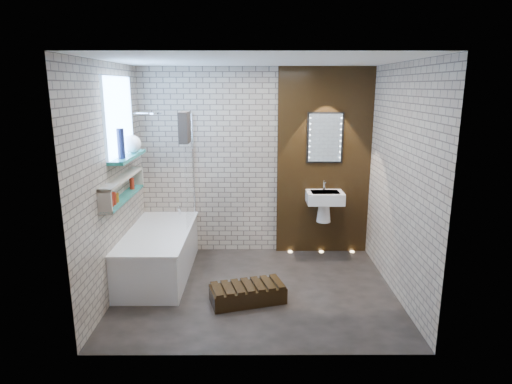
{
  "coord_description": "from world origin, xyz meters",
  "views": [
    {
      "loc": [
        -0.02,
        -4.76,
        2.34
      ],
      "look_at": [
        0.0,
        0.15,
        1.15
      ],
      "focal_mm": 30.73,
      "sensor_mm": 36.0,
      "label": 1
    }
  ],
  "objects_px": {
    "bath_screen": "(190,169)",
    "washbasin": "(325,202)",
    "led_mirror": "(325,138)",
    "bathtub": "(159,252)",
    "walnut_step": "(248,294)"
  },
  "relations": [
    {
      "from": "bath_screen",
      "to": "washbasin",
      "type": "xyz_separation_m",
      "value": [
        1.82,
        0.18,
        -0.49
      ]
    },
    {
      "from": "bath_screen",
      "to": "led_mirror",
      "type": "distance_m",
      "value": 1.89
    },
    {
      "from": "bathtub",
      "to": "washbasin",
      "type": "distance_m",
      "value": 2.32
    },
    {
      "from": "bathtub",
      "to": "walnut_step",
      "type": "xyz_separation_m",
      "value": [
        1.13,
        -0.75,
        -0.2
      ]
    },
    {
      "from": "bath_screen",
      "to": "walnut_step",
      "type": "relative_size",
      "value": 1.73
    },
    {
      "from": "bathtub",
      "to": "walnut_step",
      "type": "relative_size",
      "value": 2.15
    },
    {
      "from": "bath_screen",
      "to": "led_mirror",
      "type": "height_order",
      "value": "led_mirror"
    },
    {
      "from": "bathtub",
      "to": "led_mirror",
      "type": "xyz_separation_m",
      "value": [
        2.17,
        0.78,
        1.36
      ]
    },
    {
      "from": "bath_screen",
      "to": "walnut_step",
      "type": "distance_m",
      "value": 1.85
    },
    {
      "from": "bath_screen",
      "to": "washbasin",
      "type": "height_order",
      "value": "bath_screen"
    },
    {
      "from": "bathtub",
      "to": "bath_screen",
      "type": "relative_size",
      "value": 1.24
    },
    {
      "from": "bath_screen",
      "to": "led_mirror",
      "type": "bearing_deg",
      "value": 10.66
    },
    {
      "from": "washbasin",
      "to": "walnut_step",
      "type": "relative_size",
      "value": 0.72
    },
    {
      "from": "bath_screen",
      "to": "washbasin",
      "type": "bearing_deg",
      "value": 5.78
    },
    {
      "from": "led_mirror",
      "to": "walnut_step",
      "type": "relative_size",
      "value": 0.86
    }
  ]
}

